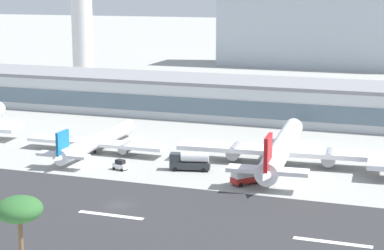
% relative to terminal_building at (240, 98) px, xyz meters
% --- Properties ---
extents(ground_plane, '(1400.00, 1400.00, 0.00)m').
position_rel_terminal_building_xyz_m(ground_plane, '(1.57, -86.85, -5.59)').
color(ground_plane, '#9E9E99').
extents(runway_strip, '(800.00, 37.98, 0.08)m').
position_rel_terminal_building_xyz_m(runway_strip, '(1.57, -92.17, -5.55)').
color(runway_strip, '#2D2D30').
rests_on(runway_strip, ground_plane).
extents(runway_centreline_dash_4, '(12.00, 1.20, 0.01)m').
position_rel_terminal_building_xyz_m(runway_centreline_dash_4, '(2.56, -92.17, -5.51)').
color(runway_centreline_dash_4, white).
rests_on(runway_centreline_dash_4, runway_strip).
extents(runway_centreline_dash_5, '(12.00, 1.20, 0.01)m').
position_rel_terminal_building_xyz_m(runway_centreline_dash_5, '(39.82, -92.17, -5.51)').
color(runway_centreline_dash_5, white).
rests_on(runway_centreline_dash_5, runway_strip).
extents(terminal_building, '(189.45, 23.92, 11.18)m').
position_rel_terminal_building_xyz_m(terminal_building, '(0.00, 0.00, 0.00)').
color(terminal_building, silver).
rests_on(terminal_building, ground_plane).
extents(control_tower, '(15.22, 15.22, 46.96)m').
position_rel_terminal_building_xyz_m(control_tower, '(-70.03, 33.32, 22.99)').
color(control_tower, silver).
rests_on(control_tower, ground_plane).
extents(distant_hotel_block, '(103.98, 28.27, 42.87)m').
position_rel_terminal_building_xyz_m(distant_hotel_block, '(7.06, 134.65, 15.84)').
color(distant_hotel_block, '#A8B2BC').
rests_on(distant_hotel_block, ground_plane).
extents(airliner_blue_tail_gate_1, '(34.39, 39.46, 8.24)m').
position_rel_terminal_building_xyz_m(airliner_blue_tail_gate_1, '(-20.13, -54.14, -2.97)').
color(airliner_blue_tail_gate_1, silver).
rests_on(airliner_blue_tail_gate_1, ground_plane).
extents(airliner_red_tail_gate_2, '(46.16, 51.42, 10.73)m').
position_rel_terminal_building_xyz_m(airliner_red_tail_gate_2, '(23.02, -50.61, -2.18)').
color(airliner_red_tail_gate_2, white).
rests_on(airliner_red_tail_gate_2, ground_plane).
extents(service_box_truck_0, '(5.62, 6.19, 3.25)m').
position_rel_terminal_building_xyz_m(service_box_truck_0, '(19.55, -66.72, -3.80)').
color(service_box_truck_0, '#B2231E').
rests_on(service_box_truck_0, ground_plane).
extents(service_fuel_truck_1, '(8.86, 4.37, 3.95)m').
position_rel_terminal_building_xyz_m(service_fuel_truck_1, '(5.79, -60.89, -3.56)').
color(service_fuel_truck_1, '#2D3338').
rests_on(service_fuel_truck_1, ground_plane).
extents(service_baggage_tug_2, '(3.53, 2.63, 2.20)m').
position_rel_terminal_building_xyz_m(service_baggage_tug_2, '(-8.33, -65.33, -4.55)').
color(service_baggage_tug_2, white).
rests_on(service_baggage_tug_2, ground_plane).
extents(palm_tree_2, '(5.78, 5.78, 13.25)m').
position_rel_terminal_building_xyz_m(palm_tree_2, '(5.90, -123.48, 5.86)').
color(palm_tree_2, brown).
rests_on(palm_tree_2, ground_plane).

